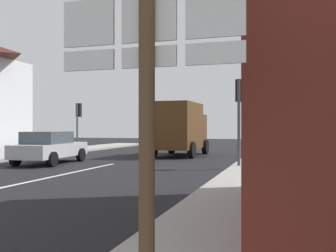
# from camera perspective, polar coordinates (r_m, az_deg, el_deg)

# --- Properties ---
(ground_plane) EXTENTS (80.00, 80.00, 0.00)m
(ground_plane) POSITION_cam_1_polar(r_m,az_deg,el_deg) (15.76, -11.35, -6.25)
(ground_plane) COLOR black
(sidewalk_right) EXTENTS (2.69, 44.00, 0.14)m
(sidewalk_right) POSITION_cam_1_polar(r_m,az_deg,el_deg) (11.91, 13.57, -7.89)
(sidewalk_right) COLOR #9E9B96
(sidewalk_right) RESTS_ON ground
(lane_centre_stripe) EXTENTS (0.16, 12.00, 0.01)m
(lane_centre_stripe) POSITION_cam_1_polar(r_m,az_deg,el_deg) (12.41, -20.27, -7.87)
(lane_centre_stripe) COLOR silver
(lane_centre_stripe) RESTS_ON ground
(sedan_far) EXTENTS (2.22, 4.32, 1.47)m
(sedan_far) POSITION_cam_1_polar(r_m,az_deg,el_deg) (18.32, -17.26, -3.01)
(sedan_far) COLOR #B7BABF
(sedan_far) RESTS_ON ground
(delivery_truck) EXTENTS (2.55, 5.03, 3.05)m
(delivery_truck) POSITION_cam_1_polar(r_m,az_deg,el_deg) (22.17, 1.75, -0.22)
(delivery_truck) COLOR #4C2D14
(delivery_truck) RESTS_ON ground
(route_sign_post) EXTENTS (1.66, 0.14, 3.20)m
(route_sign_post) POSITION_cam_1_polar(r_m,az_deg,el_deg) (3.29, -3.06, 5.59)
(route_sign_post) COLOR brown
(route_sign_post) RESTS_ON ground
(traffic_light_far_left) EXTENTS (0.30, 0.49, 3.26)m
(traffic_light_far_left) POSITION_cam_1_polar(r_m,az_deg,el_deg) (26.07, -13.23, 1.47)
(traffic_light_far_left) COLOR #47474C
(traffic_light_far_left) RESTS_ON ground
(traffic_light_far_right) EXTENTS (0.30, 0.49, 3.63)m
(traffic_light_far_right) POSITION_cam_1_polar(r_m,az_deg,el_deg) (22.53, 12.58, 2.42)
(traffic_light_far_right) COLOR #47474C
(traffic_light_far_right) RESTS_ON ground
(traffic_light_near_right) EXTENTS (0.30, 0.49, 3.60)m
(traffic_light_near_right) POSITION_cam_1_polar(r_m,az_deg,el_deg) (15.65, 10.59, 3.47)
(traffic_light_near_right) COLOR #47474C
(traffic_light_near_right) RESTS_ON ground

